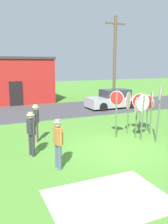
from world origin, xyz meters
name	(u,v)px	position (x,y,z in m)	size (l,w,h in m)	color
ground_plane	(115,149)	(0.00, 0.00, 0.00)	(80.00, 80.00, 0.00)	#518E33
street_asphalt	(52,110)	(0.00, 9.48, 0.00)	(60.00, 6.40, 0.01)	#424247
concrete_path	(109,199)	(-2.13, -3.24, 0.00)	(3.20, 2.40, 0.01)	#ADAAA3
building_background	(12,80)	(-2.16, 15.06, 2.09)	(7.23, 4.82, 4.16)	#B2231E
utility_pole	(115,61)	(5.28, 8.98, 3.82)	(1.80, 0.24, 7.29)	brown
parked_car_on_street	(113,100)	(4.94, 8.53, 0.69)	(4.32, 2.06, 1.51)	#A5A8AD
stop_sign_far_back	(128,105)	(1.80, 1.74, 1.50)	(0.70, 0.57, 2.18)	#51664C
stop_sign_low_front	(140,106)	(2.50, 1.68, 1.41)	(0.53, 0.70, 2.06)	#51664C
stop_sign_rear_left	(137,110)	(1.78, 0.99, 1.36)	(0.68, 0.61, 2.00)	#51664C
stop_sign_center_cluster	(151,105)	(2.82, 1.20, 1.52)	(0.41, 0.62, 2.23)	#51664C
stop_sign_rear_right	(116,106)	(0.92, 1.44, 1.55)	(0.45, 0.55, 2.29)	#51664C
stop_sign_leaning_right	(159,105)	(2.26, 0.00, 1.73)	(0.40, 0.56, 2.60)	#51664C
stop_sign_tallest	(148,107)	(3.08, 1.81, 1.32)	(0.22, 0.73, 1.94)	#51664C
stop_sign_leaning_left	(143,109)	(1.74, 0.49, 1.51)	(0.80, 0.18, 2.21)	#51664C
person_holding_notes	(58,141)	(-2.76, -0.86, 0.98)	(0.32, 0.57, 1.74)	#4C5670
person_in_teal	(36,121)	(-2.79, 2.35, 0.98)	(0.35, 0.53, 1.74)	#7A6B56
person_near_signs	(31,131)	(-3.34, 0.70, 0.98)	(0.32, 0.56, 1.74)	#2D2D33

